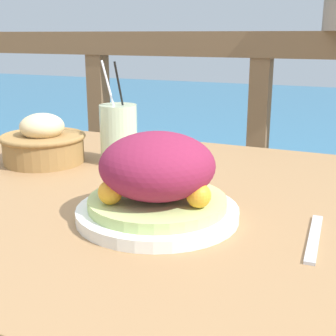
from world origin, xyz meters
name	(u,v)px	position (x,y,z in m)	size (l,w,h in m)	color
patio_table	(154,234)	(0.00, 0.00, 0.65)	(1.22, 0.94, 0.74)	#997047
railing_fence	(259,124)	(0.00, 0.90, 0.72)	(2.80, 0.08, 1.05)	brown
sea_backdrop	(322,135)	(0.00, 3.40, 0.20)	(12.00, 4.00, 0.41)	teal
salad_plate	(157,182)	(0.06, -0.11, 0.81)	(0.28, 0.28, 0.15)	white
drink_glass	(119,134)	(-0.18, 0.18, 0.81)	(0.09, 0.09, 0.24)	beige
bread_basket	(43,143)	(-0.35, 0.11, 0.79)	(0.21, 0.21, 0.12)	olive
knife	(314,238)	(0.32, -0.09, 0.74)	(0.03, 0.18, 0.00)	silver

